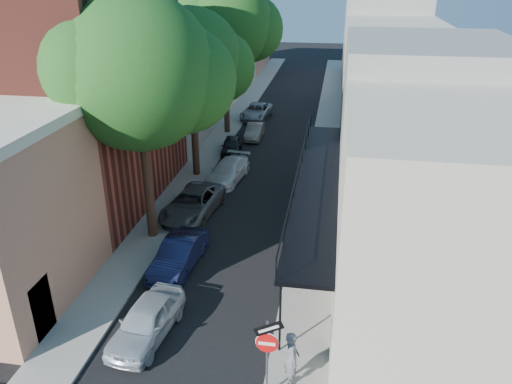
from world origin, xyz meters
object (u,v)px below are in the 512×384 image
at_px(parked_car_f, 255,131).
at_px(pedestrian, 292,358).
at_px(parked_car_a, 147,321).
at_px(oak_near, 149,75).
at_px(oak_mid, 198,62).
at_px(parked_car_e, 231,146).
at_px(oak_far, 231,24).
at_px(sign_post, 267,346).
at_px(parked_car_c, 193,203).
at_px(parked_car_g, 257,111).
at_px(parked_car_d, 228,171).
at_px(parked_car_b, 179,254).

distance_m(parked_car_f, pedestrian, 24.96).
bearing_deg(parked_car_a, parked_car_f, 96.59).
xyz_separation_m(oak_near, oak_mid, (-0.05, 7.97, -0.82)).
bearing_deg(parked_car_a, parked_car_e, 99.69).
xyz_separation_m(oak_far, pedestrian, (7.20, -25.64, -7.17)).
distance_m(oak_near, pedestrian, 13.14).
height_order(sign_post, pedestrian, sign_post).
xyz_separation_m(sign_post, parked_car_f, (-4.58, 25.05, -1.48)).
height_order(parked_car_c, parked_car_e, parked_car_c).
height_order(sign_post, parked_car_g, sign_post).
relative_size(oak_far, parked_car_e, 3.61).
relative_size(oak_mid, parked_car_g, 2.23).
bearing_deg(parked_car_a, parked_car_g, 98.12).
relative_size(sign_post, pedestrian, 1.55).
relative_size(oak_far, parked_car_a, 3.01).
distance_m(sign_post, oak_near, 12.77).
bearing_deg(parked_car_a, oak_far, 101.17).
bearing_deg(parked_car_d, parked_car_b, -82.17).
relative_size(sign_post, parked_car_c, 0.61).
relative_size(parked_car_d, parked_car_g, 0.95).
bearing_deg(parked_car_d, parked_car_c, -91.72).
relative_size(oak_mid, oak_far, 0.86).
bearing_deg(parked_car_e, parked_car_f, 67.15).
bearing_deg(parked_car_b, oak_far, 99.78).
xyz_separation_m(parked_car_a, parked_car_c, (-1.03, 9.53, 0.01)).
distance_m(parked_car_b, pedestrian, 8.12).
height_order(parked_car_b, parked_car_d, parked_car_b).
bearing_deg(parked_car_c, parked_car_b, -73.98).
height_order(oak_near, oak_mid, oak_near).
distance_m(oak_near, parked_car_g, 22.46).
height_order(parked_car_g, pedestrian, pedestrian).
distance_m(parked_car_a, parked_car_b, 4.51).
bearing_deg(parked_car_g, parked_car_b, -83.39).
distance_m(sign_post, parked_car_d, 17.31).
bearing_deg(parked_car_g, parked_car_e, -86.52).
relative_size(oak_mid, parked_car_e, 3.09).
bearing_deg(parked_car_f, parked_car_b, -91.30).
height_order(parked_car_b, parked_car_c, parked_car_c).
height_order(parked_car_b, parked_car_g, parked_car_b).
relative_size(sign_post, parked_car_f, 0.88).
xyz_separation_m(parked_car_a, pedestrian, (5.30, -1.46, 0.41)).
bearing_deg(parked_car_b, parked_car_f, 94.11).
xyz_separation_m(parked_car_b, pedestrian, (5.50, -5.96, 0.41)).
xyz_separation_m(parked_car_e, parked_car_g, (0.31, 9.11, 0.07)).
relative_size(oak_far, pedestrian, 6.17).
xyz_separation_m(parked_car_d, parked_car_f, (0.24, 8.48, -0.07)).
xyz_separation_m(oak_far, parked_car_f, (1.93, -1.25, -7.70)).
relative_size(oak_near, oak_far, 0.96).
xyz_separation_m(oak_mid, oak_far, (0.06, 9.04, 1.20)).
relative_size(parked_car_d, pedestrian, 2.26).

